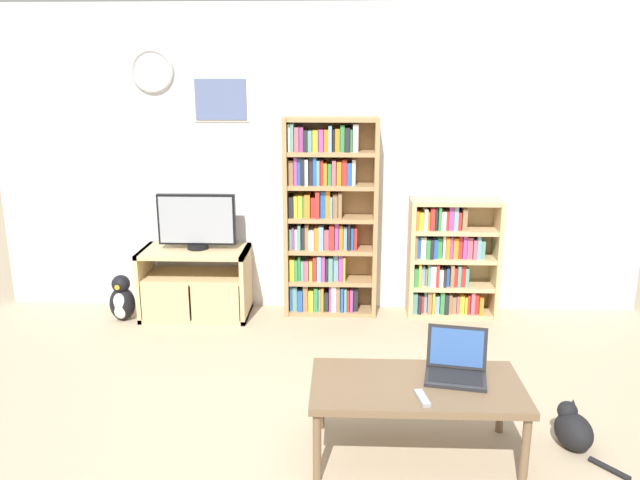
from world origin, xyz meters
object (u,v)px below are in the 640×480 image
bookshelf_short (448,260)px  coffee_table (416,390)px  remote_near_laptop (422,398)px  cat (573,429)px  laptop (456,365)px  tv_stand (195,283)px  television (197,222)px  penguin_figurine (122,300)px  bookshelf_tall (326,220)px

bookshelf_short → coffee_table: bearing=-103.3°
remote_near_laptop → cat: (0.88, 0.28, -0.33)m
laptop → tv_stand: bearing=145.2°
television → cat: 3.26m
penguin_figurine → remote_near_laptop: bearing=-41.8°
bookshelf_short → remote_near_laptop: bearing=-102.1°
bookshelf_tall → penguin_figurine: (-1.72, -0.26, -0.65)m
bookshelf_short → coffee_table: size_ratio=0.90×
remote_near_laptop → bookshelf_short: bearing=67.4°
tv_stand → penguin_figurine: (-0.61, -0.12, -0.12)m
bookshelf_tall → remote_near_laptop: 2.41m
bookshelf_tall → remote_near_laptop: size_ratio=10.25×
tv_stand → bookshelf_short: bearing=3.5°
coffee_table → bookshelf_short: bearing=76.7°
remote_near_laptop → penguin_figurine: 3.07m
bookshelf_short → laptop: (-0.28, -2.02, 0.00)m
laptop → cat: laptop is taller
cat → television: bearing=125.9°
bookshelf_short → cat: bookshelf_short is taller
tv_stand → laptop: (1.89, -1.89, 0.19)m
television → coffee_table: (1.64, -2.03, -0.44)m
tv_stand → laptop: bearing=-45.0°
laptop → remote_near_laptop: bearing=-117.7°
television → laptop: bearing=-46.1°
bookshelf_tall → laptop: 2.20m
television → remote_near_laptop: television is taller
laptop → remote_near_laptop: 0.35m
bookshelf_tall → television: bearing=-174.6°
remote_near_laptop → penguin_figurine: size_ratio=0.42×
remote_near_laptop → penguin_figurine: (-2.28, 2.04, -0.26)m
coffee_table → remote_near_laptop: size_ratio=6.84×
cat → tv_stand: bearing=126.8°
bookshelf_tall → cat: bearing=-54.5°
bookshelf_short → laptop: 2.04m
coffee_table → cat: size_ratio=2.49×
tv_stand → bookshelf_short: bookshelf_short is taller
bookshelf_tall → cat: 2.59m
remote_near_laptop → cat: bearing=7.2°
cat → coffee_table: bearing=170.0°
remote_near_laptop → cat: remote_near_laptop is taller
coffee_table → penguin_figurine: size_ratio=2.84×
television → bookshelf_tall: size_ratio=0.39×
tv_stand → coffee_table: 2.60m
television → remote_near_laptop: (1.64, -2.20, -0.39)m
television → tv_stand: bearing=-126.5°
coffee_table → cat: bearing=6.9°
bookshelf_tall → bookshelf_short: bearing=-0.6°
television → bookshelf_tall: bearing=5.4°
bookshelf_short → coffee_table: bookshelf_short is taller
coffee_table → laptop: size_ratio=3.07×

